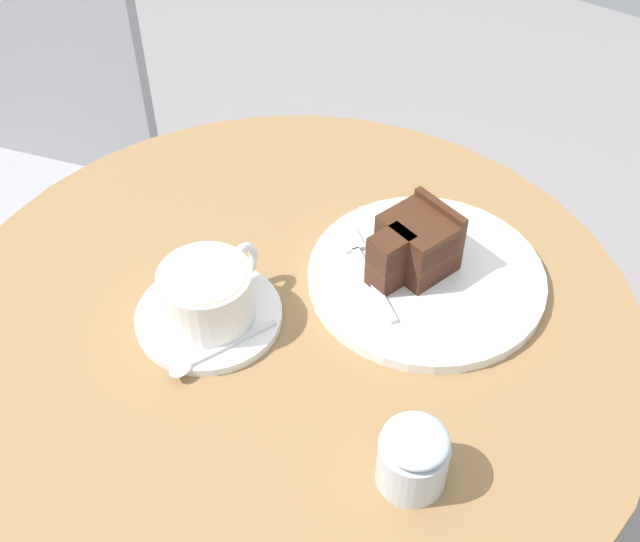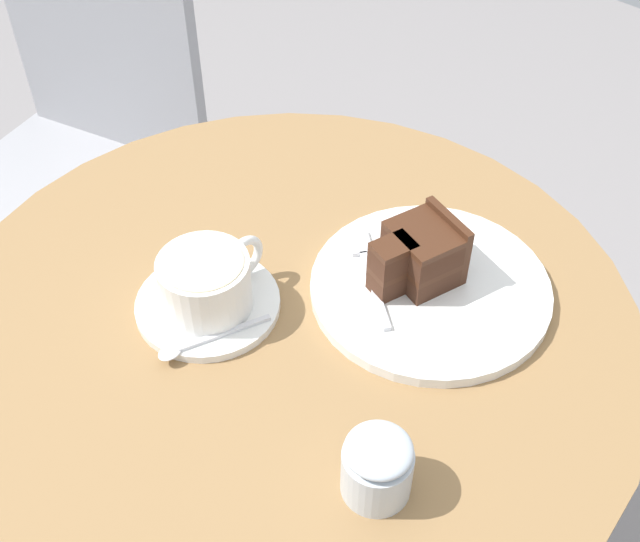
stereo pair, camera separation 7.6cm
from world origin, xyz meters
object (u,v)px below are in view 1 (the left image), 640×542
object	(u,v)px
saucer	(209,316)
cafe_chair	(26,143)
teaspoon	(210,354)
sugar_pot	(413,457)
fork	(362,262)
coffee_cup	(208,293)
napkin	(421,298)
cake_plate	(426,277)
cake_slice	(415,245)

from	to	relation	value
saucer	cafe_chair	distance (m)	0.65
teaspoon	sugar_pot	xyz separation A→B (m)	(0.00, -0.21, 0.02)
fork	teaspoon	bearing A→B (deg)	110.72
coffee_cup	cafe_chair	distance (m)	0.66
saucer	teaspoon	size ratio (longest dim) A/B	1.34
napkin	cafe_chair	size ratio (longest dim) A/B	0.19
saucer	sugar_pot	size ratio (longest dim) A/B	2.25
saucer	cafe_chair	bearing A→B (deg)	70.28
cake_plate	fork	bearing A→B (deg)	114.02
coffee_cup	fork	xyz separation A→B (m)	(0.14, -0.08, -0.02)
saucer	fork	world-z (taller)	fork
coffee_cup	cake_plate	world-z (taller)	coffee_cup
cafe_chair	cake_plate	bearing A→B (deg)	-20.63
saucer	cake_plate	xyz separation A→B (m)	(0.17, -0.14, 0.00)
sugar_pot	fork	bearing A→B (deg)	43.21
cake_slice	cafe_chair	bearing A→B (deg)	86.29
cake_slice	fork	world-z (taller)	cake_slice
cafe_chair	sugar_pot	distance (m)	0.90
cafe_chair	sugar_pot	bearing A→B (deg)	-33.49
cafe_chair	coffee_cup	bearing A→B (deg)	-36.71
fork	napkin	size ratio (longest dim) A/B	0.69
fork	coffee_cup	bearing A→B (deg)	95.85
napkin	cafe_chair	distance (m)	0.77
fork	sugar_pot	size ratio (longest dim) A/B	1.92
coffee_cup	cake_plate	distance (m)	0.22
saucer	cake_slice	size ratio (longest dim) A/B	1.45
cake_slice	teaspoon	bearing A→B (deg)	155.85
cake_plate	cake_slice	bearing A→B (deg)	93.31
coffee_cup	sugar_pot	size ratio (longest dim) A/B	1.90
teaspoon	cake_slice	xyz separation A→B (m)	(0.20, -0.09, 0.03)
cake_plate	cake_slice	distance (m)	0.04
napkin	cafe_chair	bearing A→B (deg)	84.59
cake_plate	coffee_cup	bearing A→B (deg)	139.86
cafe_chair	teaspoon	bearing A→B (deg)	-38.91
fork	cafe_chair	bearing A→B (deg)	29.53
cake_slice	fork	distance (m)	0.06
coffee_cup	cafe_chair	xyz separation A→B (m)	(0.21, 0.59, -0.21)
cake_slice	napkin	world-z (taller)	cake_slice
teaspoon	fork	size ratio (longest dim) A/B	0.88
coffee_cup	sugar_pot	bearing A→B (deg)	-98.13
saucer	napkin	xyz separation A→B (m)	(0.14, -0.15, -0.00)
teaspoon	sugar_pot	bearing A→B (deg)	111.66
napkin	fork	bearing A→B (deg)	91.68
napkin	cake_plate	bearing A→B (deg)	20.13
saucer	sugar_pot	xyz separation A→B (m)	(-0.03, -0.25, 0.03)
fork	cafe_chair	distance (m)	0.70
teaspoon	sugar_pot	distance (m)	0.21
coffee_cup	cafe_chair	world-z (taller)	cafe_chair
cafe_chair	sugar_pot	world-z (taller)	cafe_chair
cake_slice	sugar_pot	bearing A→B (deg)	-149.13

